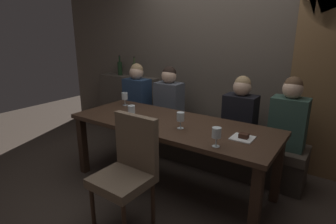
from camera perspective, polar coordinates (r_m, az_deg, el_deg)
ground at (r=3.14m, az=0.57°, el=-15.02°), size 9.00×9.00×0.00m
back_wall_tiled at (r=3.76m, az=11.43°, el=14.02°), size 6.00×0.12×3.00m
back_counter at (r=4.61m, az=-8.19°, el=1.67°), size 1.10×0.28×0.95m
dining_table at (r=2.86m, az=0.61°, el=-3.79°), size 2.20×0.84×0.74m
banquette_bench at (r=3.57m, az=6.91°, el=-6.93°), size 2.50×0.44×0.45m
chair_near_side at (r=2.35m, az=-8.39°, el=-11.18°), size 0.45×0.45×0.98m
diner_redhead at (r=3.94m, az=-6.55°, el=4.26°), size 0.36×0.24×0.77m
diner_bearded at (r=3.66m, az=0.19°, el=3.35°), size 0.36×0.24×0.76m
diner_far_end at (r=3.19m, az=15.03°, el=0.50°), size 0.36×0.24×0.73m
diner_near_end at (r=3.09m, az=24.22°, el=-0.61°), size 0.36×0.24×0.77m
wine_bottle_dark_red at (r=4.63m, az=-10.11°, el=9.16°), size 0.08×0.08×0.33m
wine_bottle_pale_label at (r=4.37m, az=-7.09°, el=8.86°), size 0.08×0.08×0.33m
wine_glass_center_back at (r=3.49m, az=-9.14°, el=3.27°), size 0.08×0.08×0.16m
wine_glass_near_left at (r=2.23m, az=10.20°, el=-4.43°), size 0.08×0.08×0.16m
wine_glass_center_front at (r=2.87m, az=-7.72°, el=0.45°), size 0.08×0.08×0.16m
wine_glass_near_right at (r=2.61m, az=2.66°, el=-1.06°), size 0.08×0.08×0.16m
dessert_plate at (r=2.48m, az=15.55°, el=-5.15°), size 0.19×0.19×0.05m
folded_napkin at (r=2.79m, az=-7.81°, el=-2.48°), size 0.12×0.11×0.01m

